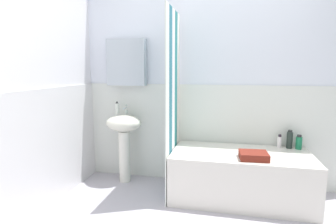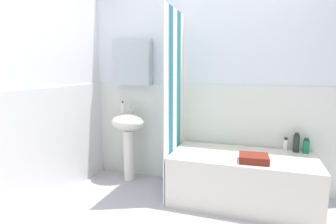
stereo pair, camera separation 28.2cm
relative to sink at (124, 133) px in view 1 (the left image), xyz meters
The scene contains 11 objects.
wall_back_tiled 1.13m from the sink, 13.67° to the left, with size 3.60×0.18×2.40m.
wall_left_tiled 1.01m from the sink, 128.35° to the right, with size 0.07×1.81×2.40m.
sink is the anchor object (origin of this frame).
faucet 0.30m from the sink, 90.00° to the left, with size 0.03×0.12×0.12m.
soap_dispenser 0.32m from the sink, 145.52° to the left, with size 0.05×0.05×0.15m.
bathtub 1.44m from the sink, ahead, with size 1.44×0.72×0.51m, color white.
shower_curtain 0.77m from the sink, 14.88° to the right, with size 0.01×0.72×2.00m.
shampoo_bottle 2.01m from the sink, ahead, with size 0.07×0.07×0.16m.
lotion_bottle 1.91m from the sink, ahead, with size 0.06×0.06×0.21m.
conditioner_bottle 1.81m from the sink, ahead, with size 0.05×0.05×0.15m.
towel_folded 1.53m from the sink, 13.32° to the right, with size 0.27×0.23×0.07m, color maroon.
Camera 1 is at (0.20, -2.03, 1.39)m, focal length 29.35 mm.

